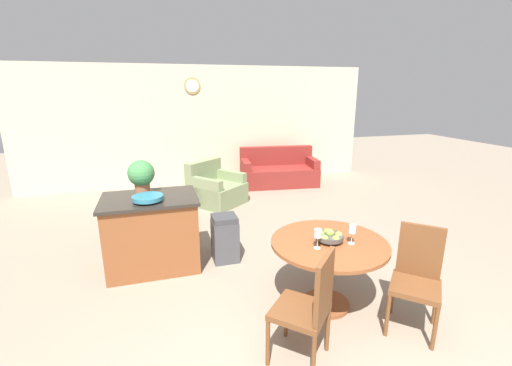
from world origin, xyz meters
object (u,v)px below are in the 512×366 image
(wine_glass_left, at_px, (318,234))
(armchair, at_px, (215,189))
(trash_bin, at_px, (225,238))
(wine_glass_right, at_px, (352,230))
(dining_table, at_px, (328,256))
(dining_chair_near_right, at_px, (417,274))
(potted_plant, at_px, (141,175))
(dining_chair_near_left, at_px, (309,304))
(couch, at_px, (278,172))
(kitchen_island, at_px, (152,232))
(fruit_bowl, at_px, (330,236))
(teal_bowl, at_px, (148,198))

(wine_glass_left, distance_m, armchair, 3.77)
(trash_bin, bearing_deg, wine_glass_right, -54.36)
(dining_table, height_order, dining_chair_near_right, dining_chair_near_right)
(dining_chair_near_right, xyz_separation_m, potted_plant, (-2.42, 2.08, 0.62))
(dining_chair_near_left, relative_size, dining_chair_near_right, 1.00)
(wine_glass_left, bearing_deg, wine_glass_right, -0.55)
(dining_table, bearing_deg, couch, 75.80)
(dining_chair_near_left, relative_size, potted_plant, 2.34)
(dining_chair_near_right, height_order, kitchen_island, dining_chair_near_right)
(trash_bin, height_order, armchair, armchair)
(potted_plant, height_order, couch, potted_plant)
(dining_chair_near_left, height_order, fruit_bowl, dining_chair_near_left)
(fruit_bowl, distance_m, trash_bin, 1.58)
(wine_glass_left, height_order, trash_bin, wine_glass_left)
(dining_table, height_order, wine_glass_left, wine_glass_left)
(fruit_bowl, xyz_separation_m, armchair, (-0.51, 3.61, -0.50))
(dining_chair_near_right, relative_size, couch, 0.54)
(wine_glass_left, bearing_deg, potted_plant, 133.58)
(wine_glass_right, distance_m, teal_bowl, 2.30)
(kitchen_island, bearing_deg, dining_table, -38.70)
(wine_glass_right, distance_m, couch, 4.79)
(armchair, bearing_deg, fruit_bowl, -120.61)
(couch, bearing_deg, potted_plant, -127.54)
(wine_glass_right, bearing_deg, dining_chair_near_left, -142.29)
(wine_glass_left, distance_m, potted_plant, 2.33)
(dining_chair_near_right, bearing_deg, dining_chair_near_left, 50.57)
(dining_table, bearing_deg, potted_plant, 138.47)
(dining_table, relative_size, wine_glass_left, 5.95)
(couch, bearing_deg, wine_glass_right, -94.72)
(potted_plant, bearing_deg, wine_glass_right, -40.57)
(wine_glass_left, relative_size, teal_bowl, 0.55)
(dining_chair_near_left, bearing_deg, teal_bowl, 77.41)
(wine_glass_right, distance_m, armchair, 3.83)
(trash_bin, bearing_deg, dining_chair_near_left, -81.20)
(kitchen_island, bearing_deg, wine_glass_right, -37.90)
(armchair, bearing_deg, dining_table, -120.59)
(wine_glass_left, relative_size, couch, 0.11)
(wine_glass_right, bearing_deg, couch, 78.24)
(couch, height_order, armchair, couch)
(teal_bowl, bearing_deg, wine_glass_left, -40.37)
(fruit_bowl, relative_size, wine_glass_right, 1.38)
(dining_table, distance_m, potted_plant, 2.45)
(wine_glass_right, xyz_separation_m, teal_bowl, (-1.90, 1.30, 0.10))
(dining_chair_near_right, relative_size, armchair, 0.80)
(dining_chair_near_left, height_order, teal_bowl, teal_bowl)
(dining_chair_near_right, height_order, wine_glass_left, dining_chair_near_right)
(dining_chair_near_right, distance_m, fruit_bowl, 0.85)
(kitchen_island, relative_size, potted_plant, 2.70)
(dining_chair_near_left, height_order, dining_chair_near_right, same)
(dining_chair_near_left, xyz_separation_m, dining_chair_near_right, (1.15, 0.13, 0.00))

